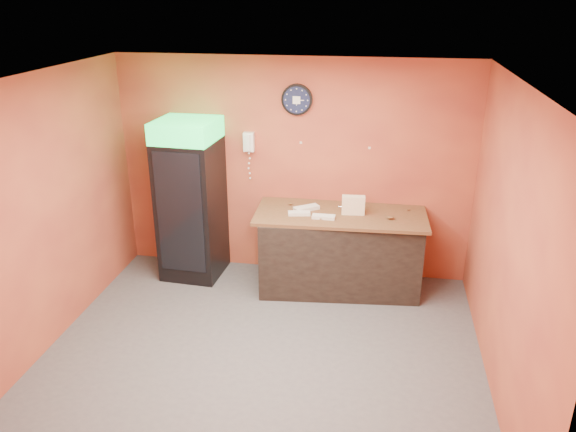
# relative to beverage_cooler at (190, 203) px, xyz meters

# --- Properties ---
(floor) EXTENTS (4.50, 4.50, 0.00)m
(floor) POSITION_rel_beverage_cooler_xyz_m (1.26, -1.60, -1.01)
(floor) COLOR #47474C
(floor) RESTS_ON ground
(back_wall) EXTENTS (4.50, 0.02, 2.80)m
(back_wall) POSITION_rel_beverage_cooler_xyz_m (1.26, 0.40, 0.39)
(back_wall) COLOR #C35C37
(back_wall) RESTS_ON floor
(left_wall) EXTENTS (0.02, 4.00, 2.80)m
(left_wall) POSITION_rel_beverage_cooler_xyz_m (-0.99, -1.60, 0.39)
(left_wall) COLOR #C35C37
(left_wall) RESTS_ON floor
(right_wall) EXTENTS (0.02, 4.00, 2.80)m
(right_wall) POSITION_rel_beverage_cooler_xyz_m (3.51, -1.60, 0.39)
(right_wall) COLOR #C35C37
(right_wall) RESTS_ON floor
(ceiling) EXTENTS (4.50, 4.00, 0.02)m
(ceiling) POSITION_rel_beverage_cooler_xyz_m (1.26, -1.60, 1.79)
(ceiling) COLOR white
(ceiling) RESTS_ON back_wall
(beverage_cooler) EXTENTS (0.77, 0.78, 2.06)m
(beverage_cooler) POSITION_rel_beverage_cooler_xyz_m (0.00, 0.00, 0.00)
(beverage_cooler) COLOR black
(beverage_cooler) RESTS_ON floor
(prep_counter) EXTENTS (2.01, 1.04, 0.97)m
(prep_counter) POSITION_rel_beverage_cooler_xyz_m (1.91, -0.03, -0.53)
(prep_counter) COLOR black
(prep_counter) RESTS_ON floor
(wall_clock) EXTENTS (0.38, 0.06, 0.38)m
(wall_clock) POSITION_rel_beverage_cooler_xyz_m (1.31, 0.37, 1.28)
(wall_clock) COLOR black
(wall_clock) RESTS_ON back_wall
(wall_phone) EXTENTS (0.13, 0.11, 0.24)m
(wall_phone) POSITION_rel_beverage_cooler_xyz_m (0.70, 0.34, 0.73)
(wall_phone) COLOR white
(wall_phone) RESTS_ON back_wall
(butcher_paper) EXTENTS (2.10, 0.99, 0.04)m
(butcher_paper) POSITION_rel_beverage_cooler_xyz_m (1.91, -0.03, -0.02)
(butcher_paper) COLOR brown
(butcher_paper) RESTS_ON prep_counter
(sub_roll_stack) EXTENTS (0.28, 0.12, 0.23)m
(sub_roll_stack) POSITION_rel_beverage_cooler_xyz_m (2.06, -0.04, 0.11)
(sub_roll_stack) COLOR beige
(sub_roll_stack) RESTS_ON butcher_paper
(wrapped_sandwich_left) EXTENTS (0.28, 0.15, 0.04)m
(wrapped_sandwich_left) POSITION_rel_beverage_cooler_xyz_m (1.42, -0.17, 0.02)
(wrapped_sandwich_left) COLOR silver
(wrapped_sandwich_left) RESTS_ON butcher_paper
(wrapped_sandwich_mid) EXTENTS (0.27, 0.11, 0.04)m
(wrapped_sandwich_mid) POSITION_rel_beverage_cooler_xyz_m (1.73, -0.23, 0.02)
(wrapped_sandwich_mid) COLOR silver
(wrapped_sandwich_mid) RESTS_ON butcher_paper
(wrapped_sandwich_right) EXTENTS (0.33, 0.28, 0.04)m
(wrapped_sandwich_right) POSITION_rel_beverage_cooler_xyz_m (1.49, 0.01, 0.02)
(wrapped_sandwich_right) COLOR silver
(wrapped_sandwich_right) RESTS_ON butcher_paper
(kitchen_tool) EXTENTS (0.06, 0.06, 0.06)m
(kitchen_tool) POSITION_rel_beverage_cooler_xyz_m (2.03, 0.15, 0.03)
(kitchen_tool) COLOR silver
(kitchen_tool) RESTS_ON butcher_paper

